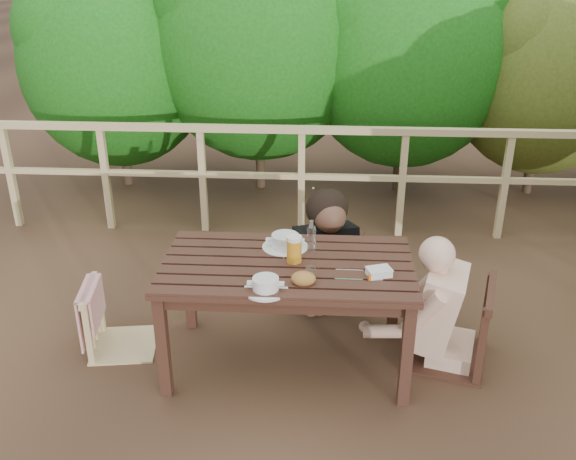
# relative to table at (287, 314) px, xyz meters

# --- Properties ---
(ground) EXTENTS (60.00, 60.00, 0.00)m
(ground) POSITION_rel_table_xyz_m (0.00, 0.00, -0.35)
(ground) COLOR brown
(ground) RESTS_ON ground
(table) EXTENTS (1.50, 0.85, 0.69)m
(table) POSITION_rel_table_xyz_m (0.00, 0.00, 0.00)
(table) COLOR #351E15
(table) RESTS_ON ground
(chair_left) EXTENTS (0.49, 0.49, 0.86)m
(chair_left) POSITION_rel_table_xyz_m (-1.09, 0.10, 0.08)
(chair_left) COLOR tan
(chair_left) RESTS_ON ground
(chair_far) EXTENTS (0.53, 0.53, 0.83)m
(chair_far) POSITION_rel_table_xyz_m (0.17, 0.87, 0.07)
(chair_far) COLOR #351E15
(chair_far) RESTS_ON ground
(chair_right) EXTENTS (0.64, 0.64, 1.04)m
(chair_right) POSITION_rel_table_xyz_m (1.02, 0.10, 0.17)
(chair_right) COLOR #351E15
(chair_right) RESTS_ON ground
(woman) EXTENTS (0.75, 0.83, 1.38)m
(woman) POSITION_rel_table_xyz_m (0.17, 0.89, 0.34)
(woman) COLOR black
(woman) RESTS_ON ground
(diner_right) EXTENTS (0.80, 0.72, 1.37)m
(diner_right) POSITION_rel_table_xyz_m (1.05, 0.10, 0.34)
(diner_right) COLOR beige
(diner_right) RESTS_ON ground
(railing) EXTENTS (5.60, 0.10, 1.01)m
(railing) POSITION_rel_table_xyz_m (0.00, 2.00, 0.16)
(railing) COLOR tan
(railing) RESTS_ON ground
(hedge_row) EXTENTS (6.60, 1.60, 3.80)m
(hedge_row) POSITION_rel_table_xyz_m (0.40, 3.20, 1.55)
(hedge_row) COLOR #185A14
(hedge_row) RESTS_ON ground
(soup_near) EXTENTS (0.25, 0.25, 0.08)m
(soup_near) POSITION_rel_table_xyz_m (-0.10, -0.32, 0.39)
(soup_near) COLOR white
(soup_near) RESTS_ON table
(soup_far) EXTENTS (0.29, 0.29, 0.10)m
(soup_far) POSITION_rel_table_xyz_m (-0.03, 0.22, 0.40)
(soup_far) COLOR white
(soup_far) RESTS_ON table
(bread_roll) EXTENTS (0.14, 0.11, 0.08)m
(bread_roll) POSITION_rel_table_xyz_m (0.10, -0.24, 0.39)
(bread_roll) COLOR olive
(bread_roll) RESTS_ON table
(beer_glass) EXTENTS (0.09, 0.09, 0.18)m
(beer_glass) POSITION_rel_table_xyz_m (0.04, 0.02, 0.44)
(beer_glass) COLOR orange
(beer_glass) RESTS_ON table
(bottle) EXTENTS (0.05, 0.05, 0.23)m
(bottle) POSITION_rel_table_xyz_m (0.14, 0.15, 0.46)
(bottle) COLOR white
(bottle) RESTS_ON table
(tumbler) EXTENTS (0.06, 0.06, 0.07)m
(tumbler) POSITION_rel_table_xyz_m (0.14, -0.16, 0.38)
(tumbler) COLOR silver
(tumbler) RESTS_ON table
(butter_tub) EXTENTS (0.16, 0.14, 0.06)m
(butter_tub) POSITION_rel_table_xyz_m (0.53, -0.13, 0.38)
(butter_tub) COLOR silver
(butter_tub) RESTS_ON table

